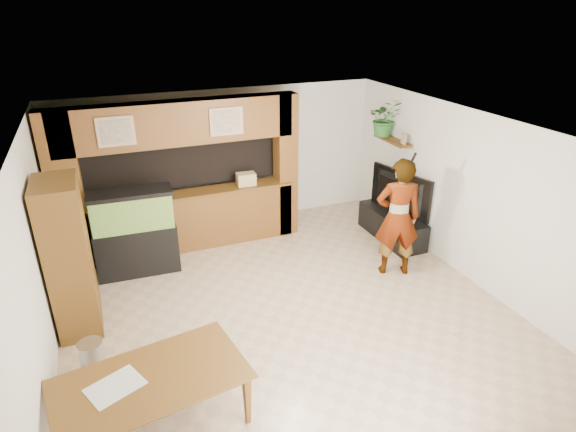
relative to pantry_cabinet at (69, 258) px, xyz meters
name	(u,v)px	position (x,y,z in m)	size (l,w,h in m)	color
floor	(288,312)	(2.70, -0.79, -1.04)	(6.50, 6.50, 0.00)	tan
ceiling	(288,132)	(2.70, -0.79, 1.56)	(6.50, 6.50, 0.00)	white
wall_back	(223,159)	(2.70, 2.46, 0.26)	(6.00, 6.00, 0.00)	silver
wall_left	(34,275)	(-0.30, -0.79, 0.26)	(6.50, 6.50, 0.00)	silver
wall_right	(470,197)	(5.70, -0.79, 0.26)	(6.50, 6.50, 0.00)	silver
partition	(178,175)	(1.75, 1.84, 0.27)	(4.20, 0.99, 2.60)	brown
wall_clock	(32,193)	(-0.27, 0.21, 0.86)	(0.05, 0.25, 0.25)	black
wall_shelf	(392,140)	(5.55, 1.16, 0.66)	(0.25, 0.90, 0.04)	brown
pantry_cabinet	(69,258)	(0.00, 0.00, 0.00)	(0.52, 0.85, 2.08)	brown
trash_can	(93,361)	(0.14, -1.16, -0.78)	(0.28, 0.28, 0.52)	#B2B2B7
aquarium	(135,233)	(0.90, 1.16, -0.36)	(1.26, 0.47, 1.40)	black
tv_stand	(392,226)	(5.35, 0.64, -0.79)	(0.55, 1.49, 0.50)	black
television	(395,193)	(5.35, 0.64, -0.15)	(1.35, 0.18, 0.78)	black
photo_frame	(404,139)	(5.55, 0.83, 0.77)	(0.03, 0.13, 0.18)	tan
potted_plant	(385,118)	(5.52, 1.42, 1.01)	(0.60, 0.52, 0.66)	#29672B
person	(398,218)	(4.70, -0.40, -0.08)	(0.70, 0.46, 1.92)	#967752
microphone	(414,158)	(4.75, -0.56, 0.93)	(0.04, 0.04, 0.17)	black
dining_table	(155,406)	(0.70, -2.18, -0.71)	(1.86, 1.04, 0.65)	brown
newspaper_a	(115,387)	(0.37, -2.13, -0.38)	(0.50, 0.37, 0.01)	silver
counter_box	(246,179)	(2.90, 1.66, 0.11)	(0.33, 0.22, 0.22)	tan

